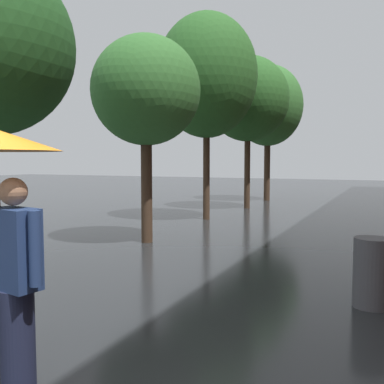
% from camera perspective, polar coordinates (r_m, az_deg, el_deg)
% --- Properties ---
extents(street_tree_1, '(2.34, 2.34, 4.44)m').
position_cam_1_polar(street_tree_1, '(9.52, -6.10, 13.04)').
color(street_tree_1, '#473323').
rests_on(street_tree_1, ground).
extents(street_tree_2, '(3.01, 3.01, 6.12)m').
position_cam_1_polar(street_tree_2, '(13.26, 1.94, 15.03)').
color(street_tree_2, '#473323').
rests_on(street_tree_2, ground).
extents(street_tree_3, '(3.00, 3.00, 5.59)m').
position_cam_1_polar(street_tree_3, '(16.32, 7.37, 12.04)').
color(street_tree_3, '#473323').
rests_on(street_tree_3, ground).
extents(street_tree_4, '(3.06, 3.06, 5.97)m').
position_cam_1_polar(street_tree_4, '(19.68, 9.96, 11.12)').
color(street_tree_4, '#473323').
rests_on(street_tree_4, ground).
extents(litter_bin, '(0.44, 0.44, 0.85)m').
position_cam_1_polar(litter_bin, '(5.78, 22.62, -9.77)').
color(litter_bin, '#4C4C51').
rests_on(litter_bin, ground).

